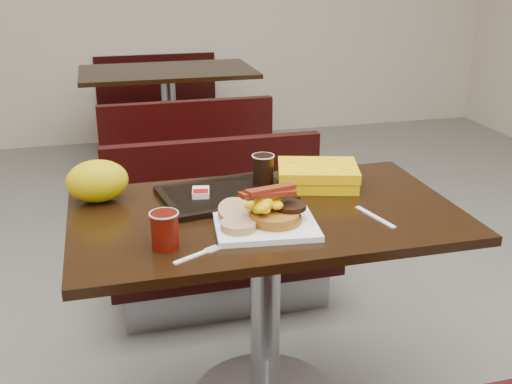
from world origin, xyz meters
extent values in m
cube|color=white|center=(-0.04, -0.13, 0.76)|extent=(0.32, 0.26, 0.02)
cylinder|color=#955A18|center=(0.00, -0.12, 0.78)|extent=(0.16, 0.16, 0.03)
cylinder|color=black|center=(0.04, -0.11, 0.81)|extent=(0.11, 0.11, 0.01)
ellipsoid|color=#FFDA05|center=(-0.04, -0.13, 0.82)|extent=(0.11, 0.10, 0.05)
cylinder|color=tan|center=(-0.12, -0.15, 0.78)|extent=(0.10, 0.10, 0.02)
cylinder|color=tan|center=(-0.11, -0.07, 0.79)|extent=(0.10, 0.10, 0.06)
cylinder|color=maroon|center=(-0.33, -0.18, 0.80)|extent=(0.10, 0.10, 0.10)
cube|color=white|center=(0.31, -0.13, 0.75)|extent=(0.06, 0.18, 0.00)
cube|color=#BF4708|center=(-0.17, 0.03, 0.75)|extent=(0.05, 0.04, 0.01)
cube|color=#8C0504|center=(-0.03, 0.06, 0.75)|extent=(0.04, 0.04, 0.01)
cube|color=black|center=(-0.10, 0.15, 0.76)|extent=(0.45, 0.35, 0.02)
cube|color=silver|center=(-0.18, 0.13, 0.78)|extent=(0.07, 0.08, 0.02)
cylinder|color=black|center=(0.04, 0.20, 0.82)|extent=(0.08, 0.08, 0.10)
cube|color=#F2B804|center=(0.23, 0.17, 0.79)|extent=(0.31, 0.27, 0.07)
ellipsoid|color=#DBBA07|center=(-0.50, 0.22, 0.82)|extent=(0.22, 0.18, 0.14)
camera|label=1|loc=(-0.47, -1.69, 1.49)|focal=42.87mm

